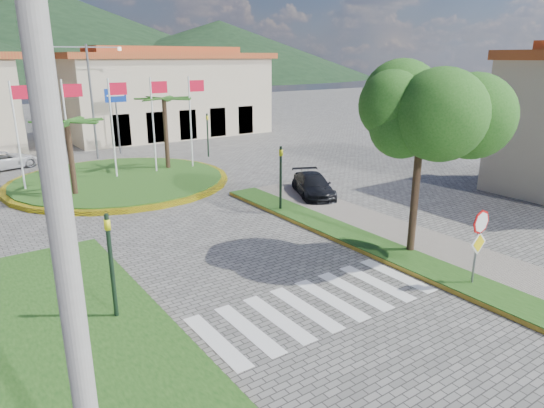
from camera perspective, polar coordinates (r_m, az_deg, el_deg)
ground at (r=12.67m, az=17.45°, el=-18.41°), size 160.00×160.00×0.00m
sidewalk_right at (r=18.06m, az=24.33°, el=-7.79°), size 4.00×28.00×0.15m
verge_right at (r=17.10m, az=22.22°, el=-8.86°), size 1.60×28.00×0.18m
median_left at (r=14.05m, az=-22.32°, el=-14.71°), size 5.00×14.00×0.18m
crosswalk at (r=14.97m, az=5.13°, el=-11.71°), size 8.00×3.00×0.01m
roundabout_island at (r=30.07m, az=-17.45°, el=2.70°), size 12.70×12.70×6.00m
stop_sign at (r=16.53m, az=23.17°, el=-3.46°), size 0.80×0.11×2.65m
deciduous_tree at (r=17.95m, az=17.24°, el=9.83°), size 3.60×3.60×6.80m
utility_pole at (r=6.62m, az=-22.81°, el=-8.25°), size 0.32×0.32×9.00m
traffic_light_left at (r=13.93m, az=-18.45°, el=-6.02°), size 0.15×0.18×3.20m
traffic_light_right at (r=22.82m, az=1.03°, el=3.71°), size 0.15×0.18×3.20m
traffic_light_far at (r=36.38m, az=-7.59°, el=8.54°), size 0.18×0.15×3.20m
direction_sign_west at (r=37.69m, az=-25.17°, el=9.84°), size 1.60×0.14×5.20m
direction_sign_east at (r=38.87m, az=-17.84°, el=10.78°), size 1.60×0.14×5.20m
street_lamp_centre at (r=37.31m, az=-20.49°, el=11.80°), size 4.80×0.16×8.00m
building_right at (r=47.84m, az=-12.37°, el=12.66°), size 19.08×9.54×8.05m
hill_far_mid at (r=167.81m, az=-28.34°, el=17.72°), size 180.00×180.00×30.00m
hill_far_east at (r=161.39m, az=-6.15°, el=17.51°), size 120.00×120.00×18.00m
white_van at (r=36.73m, az=-28.97°, el=4.53°), size 4.76×3.38×1.20m
car_dark_b at (r=44.04m, az=-18.62°, el=7.56°), size 4.10×1.87×1.30m
car_side_right at (r=25.84m, az=4.87°, el=2.17°), size 3.28×4.47×1.20m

